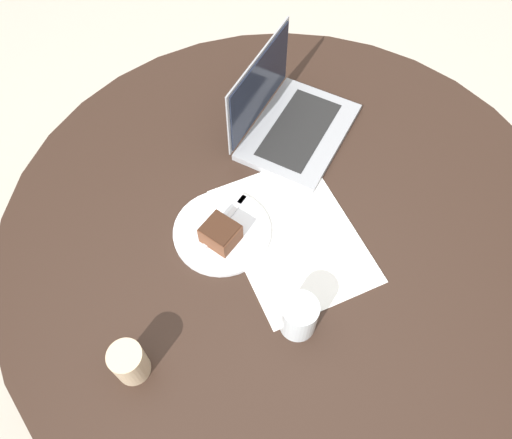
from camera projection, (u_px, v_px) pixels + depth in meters
name	position (u px, v px, depth m)	size (l,w,h in m)	color
ground_plane	(277.00, 330.00, 1.86)	(12.00, 12.00, 0.00)	#B7AD9E
dining_table	(287.00, 248.00, 1.30)	(1.39, 1.39, 0.77)	black
paper_document	(293.00, 235.00, 1.18)	(0.41, 0.30, 0.00)	white
plate	(222.00, 232.00, 1.18)	(0.23, 0.23, 0.01)	silver
cake_slice	(221.00, 233.00, 1.14)	(0.10, 0.10, 0.05)	brown
fork	(230.00, 215.00, 1.19)	(0.12, 0.15, 0.00)	silver
coffee_glass	(129.00, 362.00, 0.98)	(0.07, 0.07, 0.10)	#C6AD89
water_glass	(299.00, 316.00, 1.02)	(0.08, 0.08, 0.10)	silver
laptop	(289.00, 120.00, 1.32)	(0.39, 0.40, 0.22)	gray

